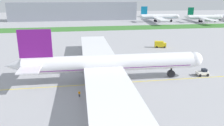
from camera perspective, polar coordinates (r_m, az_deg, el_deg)
ground_plane at (r=67.82m, az=0.44°, el=-5.05°), size 600.00×600.00×0.00m
apron_taxi_line at (r=67.80m, az=0.45°, el=-5.05°), size 280.00×0.36×0.01m
grass_median_strip at (r=178.55m, az=-5.89°, el=8.57°), size 320.00×24.00×0.10m
airliner_foreground at (r=68.02m, az=-1.16°, el=-0.11°), size 59.46×96.45×16.07m
pushback_tug at (r=79.23m, az=21.75°, el=-2.23°), size 5.58×2.49×2.28m
ground_crew_wingwalker_port at (r=59.29m, az=-8.18°, el=-7.48°), size 0.56×0.38×1.68m
service_truck_fuel_bowser at (r=115.37m, az=11.96°, el=4.64°), size 6.00×3.68×3.20m
parked_airliner_far_left at (r=226.03m, az=11.39°, el=11.29°), size 41.16×64.88×14.58m
parked_airliner_far_centre at (r=235.49m, az=21.80°, el=10.59°), size 37.81×59.29×13.81m
terminal_building at (r=243.21m, az=-9.45°, el=12.71°), size 127.15×20.00×18.00m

